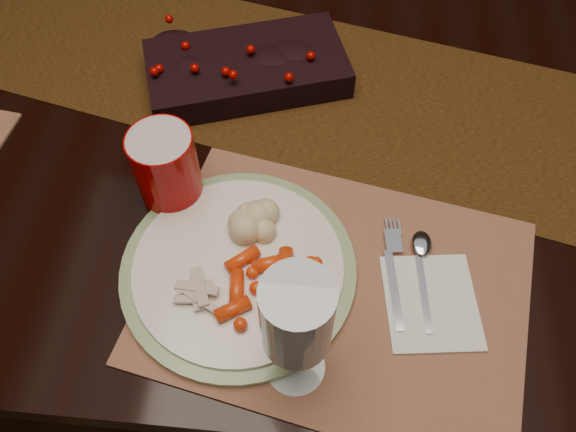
# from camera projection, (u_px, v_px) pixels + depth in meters

# --- Properties ---
(floor) EXTENTS (5.00, 5.00, 0.00)m
(floor) POSITION_uv_depth(u_px,v_px,m) (293.00, 303.00, 1.52)
(floor) COLOR black
(floor) RESTS_ON ground
(dining_table) EXTENTS (1.80, 1.00, 0.75)m
(dining_table) POSITION_uv_depth(u_px,v_px,m) (294.00, 230.00, 1.20)
(dining_table) COLOR black
(dining_table) RESTS_ON floor
(table_runner) EXTENTS (1.69, 0.73, 0.00)m
(table_runner) POSITION_uv_depth(u_px,v_px,m) (269.00, 77.00, 0.92)
(table_runner) COLOR #432D12
(table_runner) RESTS_ON dining_table
(centerpiece) EXTENTS (0.35, 0.25, 0.06)m
(centerpiece) POSITION_uv_depth(u_px,v_px,m) (247.00, 65.00, 0.89)
(centerpiece) COLOR black
(centerpiece) RESTS_ON table_runner
(placemat_main) EXTENTS (0.53, 0.43, 0.00)m
(placemat_main) POSITION_uv_depth(u_px,v_px,m) (337.00, 290.00, 0.71)
(placemat_main) COLOR brown
(placemat_main) RESTS_ON dining_table
(dinner_plate) EXTENTS (0.39, 0.39, 0.02)m
(dinner_plate) POSITION_uv_depth(u_px,v_px,m) (238.00, 268.00, 0.72)
(dinner_plate) COLOR white
(dinner_plate) RESTS_ON placemat_main
(baby_carrots) EXTENTS (0.12, 0.10, 0.02)m
(baby_carrots) POSITION_uv_depth(u_px,v_px,m) (268.00, 288.00, 0.68)
(baby_carrots) COLOR red
(baby_carrots) RESTS_ON dinner_plate
(mashed_potatoes) EXTENTS (0.09, 0.08, 0.04)m
(mashed_potatoes) POSITION_uv_depth(u_px,v_px,m) (258.00, 219.00, 0.72)
(mashed_potatoes) COLOR #F1E590
(mashed_potatoes) RESTS_ON dinner_plate
(turkey_shreds) EXTENTS (0.09, 0.08, 0.02)m
(turkey_shreds) POSITION_uv_depth(u_px,v_px,m) (200.00, 290.00, 0.68)
(turkey_shreds) COLOR gray
(turkey_shreds) RESTS_ON dinner_plate
(napkin) EXTENTS (0.13, 0.14, 0.00)m
(napkin) POSITION_uv_depth(u_px,v_px,m) (431.00, 302.00, 0.70)
(napkin) COLOR white
(napkin) RESTS_ON placemat_main
(fork) EXTENTS (0.04, 0.14, 0.00)m
(fork) POSITION_uv_depth(u_px,v_px,m) (394.00, 277.00, 0.71)
(fork) COLOR silver
(fork) RESTS_ON napkin
(spoon) EXTENTS (0.04, 0.13, 0.00)m
(spoon) POSITION_uv_depth(u_px,v_px,m) (423.00, 277.00, 0.71)
(spoon) COLOR silver
(spoon) RESTS_ON napkin
(red_cup) EXTENTS (0.09, 0.09, 0.12)m
(red_cup) POSITION_uv_depth(u_px,v_px,m) (167.00, 169.00, 0.74)
(red_cup) COLOR #9D0403
(red_cup) RESTS_ON placemat_main
(wine_glass) EXTENTS (0.08, 0.08, 0.20)m
(wine_glass) POSITION_uv_depth(u_px,v_px,m) (296.00, 336.00, 0.57)
(wine_glass) COLOR silver
(wine_glass) RESTS_ON dining_table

